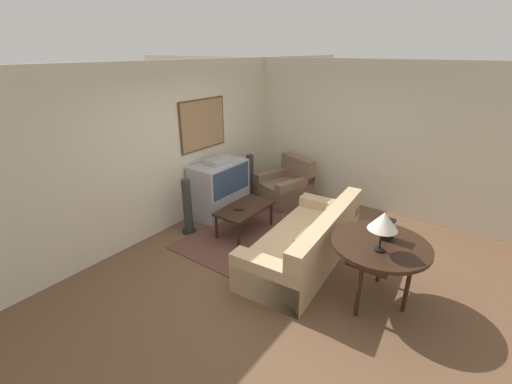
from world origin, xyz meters
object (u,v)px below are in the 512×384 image
Objects in this scene: couch at (306,244)px; mantel_clock at (389,230)px; armchair at (286,188)px; speaker_tower_right at (250,179)px; coffee_table at (245,210)px; tv at (220,188)px; console_table at (380,248)px; table_lamp at (384,222)px; speaker_tower_left at (188,208)px.

couch is 9.76× the size of mantel_clock.
armchair is 1.16× the size of speaker_tower_right.
couch is 1.25m from coffee_table.
tv is 3.19m from console_table.
table_lamp reaches higher than armchair.
table_lamp is at bearing -20.84° from armchair.
coffee_table is 2.35m from console_table.
couch reaches higher than coffee_table.
speaker_tower_right is (-0.31, 0.65, 0.15)m from armchair.
speaker_tower_left is at bearing -176.73° from tv.
tv is 1.37m from armchair.
table_lamp is (-0.57, -2.33, 0.74)m from coffee_table.
mantel_clock is 0.26× the size of speaker_tower_right.
couch is at bearing -31.39° from armchair.
tv is 3.32m from table_lamp.
mantel_clock is (-0.25, -2.33, 0.50)m from coffee_table.
table_lamp is at bearing -105.47° from tv.
armchair is at bearing 4.25° from coffee_table.
mantel_clock is (-0.09, -1.09, 0.63)m from couch.
mantel_clock is at bearing -100.02° from tv.
speaker_tower_left is at bearing 125.72° from coffee_table.
armchair is 3.29m from table_lamp.
tv reaches higher than speaker_tower_left.
mantel_clock is at bearing -16.18° from armchair.
armchair is 3.07m from console_table.
tv is 1.15× the size of speaker_tower_right.
armchair reaches higher than console_table.
mantel_clock is at bearing 80.63° from couch.
coffee_table is at bearing -54.28° from speaker_tower_left.
speaker_tower_left is (-0.85, -0.05, -0.07)m from tv.
speaker_tower_right is at bearing 0.00° from speaker_tower_left.
coffee_table is 1.07× the size of speaker_tower_left.
tv reaches higher than armchair.
mantel_clock is at bearing -114.41° from speaker_tower_right.
coffee_table is 1.07× the size of speaker_tower_right.
tv is 0.96× the size of console_table.
tv is at bearing 79.98° from mantel_clock.
tv reaches higher than mantel_clock.
speaker_tower_right is at bearing -3.27° from tv.
armchair is 3.04m from mantel_clock.
speaker_tower_left is at bearing -83.70° from couch.
armchair is at bearing -64.42° from speaker_tower_right.
console_table is at bearing -18.67° from armchair.
table_lamp is 0.50× the size of speaker_tower_left.
console_table is 2.40× the size of table_lamp.
table_lamp is 3.61m from speaker_tower_right.
armchair is 2.12m from speaker_tower_left.
speaker_tower_left reaches higher than coffee_table.
console_table is at bearing -102.59° from tv.
console_table is at bearing -99.72° from coffee_table.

